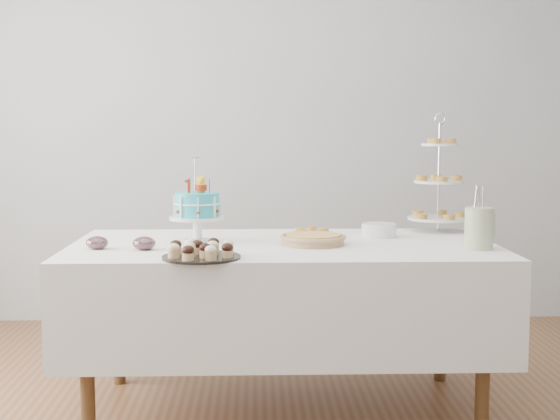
{
  "coord_description": "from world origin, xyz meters",
  "views": [
    {
      "loc": [
        -0.13,
        -3.2,
        1.29
      ],
      "look_at": [
        -0.02,
        0.3,
        0.92
      ],
      "focal_mm": 50.0,
      "sensor_mm": 36.0,
      "label": 1
    }
  ],
  "objects_px": {
    "cupcake_tray": "(201,250)",
    "tiered_stand": "(439,182)",
    "pastry_plate": "(312,232)",
    "pie": "(313,239)",
    "plate_stack": "(379,230)",
    "utensil_pitcher": "(479,227)",
    "jam_bowl_a": "(144,243)",
    "table": "(283,293)",
    "birthday_cake": "(197,219)",
    "jam_bowl_b": "(97,243)"
  },
  "relations": [
    {
      "from": "pie",
      "to": "jam_bowl_a",
      "type": "height_order",
      "value": "jam_bowl_a"
    },
    {
      "from": "birthday_cake",
      "to": "plate_stack",
      "type": "distance_m",
      "value": 0.88
    },
    {
      "from": "cupcake_tray",
      "to": "pie",
      "type": "relative_size",
      "value": 1.07
    },
    {
      "from": "table",
      "to": "utensil_pitcher",
      "type": "distance_m",
      "value": 0.92
    },
    {
      "from": "table",
      "to": "tiered_stand",
      "type": "bearing_deg",
      "value": 26.54
    },
    {
      "from": "birthday_cake",
      "to": "table",
      "type": "bearing_deg",
      "value": -13.21
    },
    {
      "from": "cupcake_tray",
      "to": "tiered_stand",
      "type": "xyz_separation_m",
      "value": [
        1.15,
        0.8,
        0.21
      ]
    },
    {
      "from": "utensil_pitcher",
      "to": "pie",
      "type": "bearing_deg",
      "value": 174.88
    },
    {
      "from": "cupcake_tray",
      "to": "utensil_pitcher",
      "type": "relative_size",
      "value": 1.15
    },
    {
      "from": "jam_bowl_a",
      "to": "tiered_stand",
      "type": "bearing_deg",
      "value": 21.99
    },
    {
      "from": "birthday_cake",
      "to": "plate_stack",
      "type": "relative_size",
      "value": 2.35
    },
    {
      "from": "jam_bowl_a",
      "to": "pie",
      "type": "bearing_deg",
      "value": 9.7
    },
    {
      "from": "pastry_plate",
      "to": "utensil_pitcher",
      "type": "bearing_deg",
      "value": -34.09
    },
    {
      "from": "birthday_cake",
      "to": "jam_bowl_a",
      "type": "relative_size",
      "value": 3.96
    },
    {
      "from": "plate_stack",
      "to": "jam_bowl_a",
      "type": "height_order",
      "value": "plate_stack"
    },
    {
      "from": "birthday_cake",
      "to": "cupcake_tray",
      "type": "xyz_separation_m",
      "value": [
        0.05,
        -0.45,
        -0.07
      ]
    },
    {
      "from": "tiered_stand",
      "to": "plate_stack",
      "type": "height_order",
      "value": "tiered_stand"
    },
    {
      "from": "tiered_stand",
      "to": "jam_bowl_b",
      "type": "relative_size",
      "value": 6.21
    },
    {
      "from": "table",
      "to": "jam_bowl_b",
      "type": "distance_m",
      "value": 0.86
    },
    {
      "from": "pastry_plate",
      "to": "pie",
      "type": "bearing_deg",
      "value": -92.95
    },
    {
      "from": "cupcake_tray",
      "to": "jam_bowl_b",
      "type": "height_order",
      "value": "cupcake_tray"
    },
    {
      "from": "table",
      "to": "pie",
      "type": "xyz_separation_m",
      "value": [
        0.13,
        -0.04,
        0.25
      ]
    },
    {
      "from": "cupcake_tray",
      "to": "pie",
      "type": "distance_m",
      "value": 0.6
    },
    {
      "from": "birthday_cake",
      "to": "jam_bowl_b",
      "type": "xyz_separation_m",
      "value": [
        -0.42,
        -0.19,
        -0.08
      ]
    },
    {
      "from": "tiered_stand",
      "to": "plate_stack",
      "type": "distance_m",
      "value": 0.45
    },
    {
      "from": "jam_bowl_a",
      "to": "jam_bowl_b",
      "type": "distance_m",
      "value": 0.21
    },
    {
      "from": "utensil_pitcher",
      "to": "jam_bowl_b",
      "type": "bearing_deg",
      "value": -174.99
    },
    {
      "from": "birthday_cake",
      "to": "pastry_plate",
      "type": "bearing_deg",
      "value": 16.85
    },
    {
      "from": "utensil_pitcher",
      "to": "plate_stack",
      "type": "bearing_deg",
      "value": 140.45
    },
    {
      "from": "table",
      "to": "tiered_stand",
      "type": "relative_size",
      "value": 3.22
    },
    {
      "from": "plate_stack",
      "to": "utensil_pitcher",
      "type": "bearing_deg",
      "value": -46.22
    },
    {
      "from": "tiered_stand",
      "to": "pastry_plate",
      "type": "height_order",
      "value": "tiered_stand"
    },
    {
      "from": "jam_bowl_a",
      "to": "utensil_pitcher",
      "type": "height_order",
      "value": "utensil_pitcher"
    },
    {
      "from": "pie",
      "to": "tiered_stand",
      "type": "distance_m",
      "value": 0.83
    },
    {
      "from": "cupcake_tray",
      "to": "jam_bowl_a",
      "type": "height_order",
      "value": "cupcake_tray"
    },
    {
      "from": "tiered_stand",
      "to": "birthday_cake",
      "type": "bearing_deg",
      "value": -163.58
    },
    {
      "from": "jam_bowl_a",
      "to": "utensil_pitcher",
      "type": "distance_m",
      "value": 1.45
    },
    {
      "from": "tiered_stand",
      "to": "pastry_plate",
      "type": "bearing_deg",
      "value": -169.45
    },
    {
      "from": "jam_bowl_a",
      "to": "cupcake_tray",
      "type": "bearing_deg",
      "value": -41.59
    },
    {
      "from": "plate_stack",
      "to": "table",
      "type": "bearing_deg",
      "value": -156.9
    },
    {
      "from": "table",
      "to": "cupcake_tray",
      "type": "distance_m",
      "value": 0.59
    },
    {
      "from": "birthday_cake",
      "to": "cupcake_tray",
      "type": "bearing_deg",
      "value": -90.11
    },
    {
      "from": "pie",
      "to": "birthday_cake",
      "type": "bearing_deg",
      "value": 170.23
    },
    {
      "from": "plate_stack",
      "to": "jam_bowl_b",
      "type": "bearing_deg",
      "value": -165.08
    },
    {
      "from": "birthday_cake",
      "to": "cupcake_tray",
      "type": "height_order",
      "value": "birthday_cake"
    },
    {
      "from": "cupcake_tray",
      "to": "jam_bowl_a",
      "type": "distance_m",
      "value": 0.35
    },
    {
      "from": "table",
      "to": "jam_bowl_a",
      "type": "xyz_separation_m",
      "value": [
        -0.61,
        -0.17,
        0.25
      ]
    },
    {
      "from": "pastry_plate",
      "to": "jam_bowl_b",
      "type": "distance_m",
      "value": 1.05
    },
    {
      "from": "pie",
      "to": "jam_bowl_b",
      "type": "distance_m",
      "value": 0.95
    },
    {
      "from": "plate_stack",
      "to": "cupcake_tray",
      "type": "bearing_deg",
      "value": -143.57
    }
  ]
}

